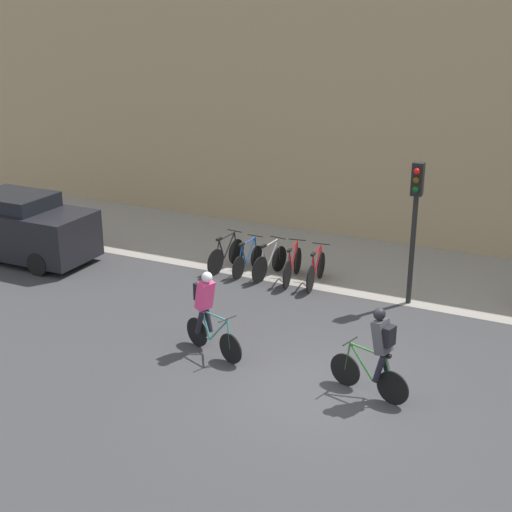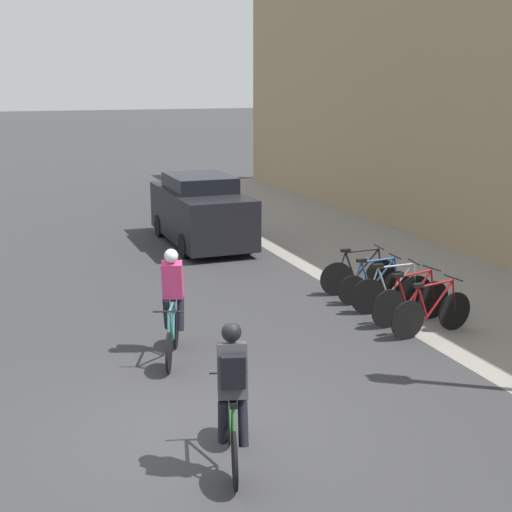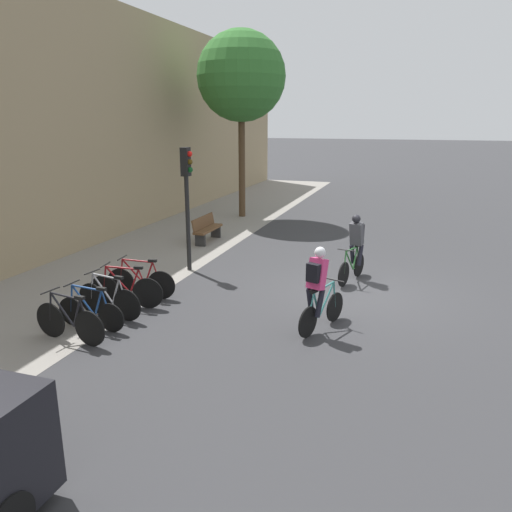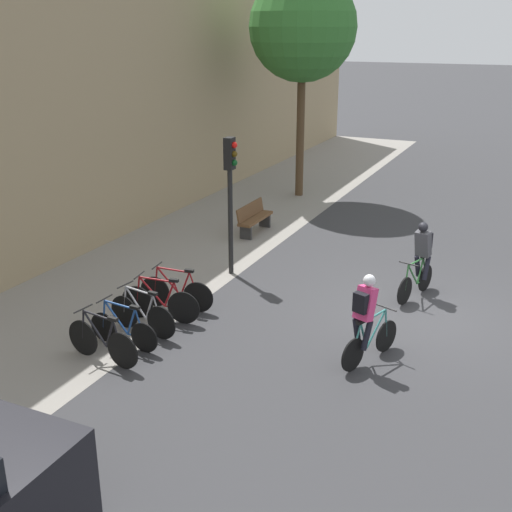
% 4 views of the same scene
% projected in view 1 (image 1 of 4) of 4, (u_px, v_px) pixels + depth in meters
% --- Properties ---
extents(ground, '(200.00, 200.00, 0.00)m').
position_uv_depth(ground, '(320.00, 389.00, 13.23)').
color(ground, '#333335').
extents(kerb_strip, '(44.00, 4.50, 0.01)m').
position_uv_depth(kerb_strip, '(412.00, 272.00, 18.95)').
color(kerb_strip, gray).
rests_on(kerb_strip, ground).
extents(building_facade, '(44.00, 0.60, 8.03)m').
position_uv_depth(building_facade, '(446.00, 108.00, 19.76)').
color(building_facade, '#9E8966').
rests_on(building_facade, ground).
extents(cyclist_pink, '(1.58, 0.68, 1.75)m').
position_uv_depth(cyclist_pink, '(207.00, 309.00, 14.36)').
color(cyclist_pink, black).
rests_on(cyclist_pink, ground).
extents(cyclist_grey, '(1.61, 0.60, 1.76)m').
position_uv_depth(cyclist_grey, '(378.00, 351.00, 12.65)').
color(cyclist_grey, black).
rests_on(cyclist_grey, ground).
extents(parked_bike_0, '(0.46, 1.68, 0.99)m').
position_uv_depth(parked_bike_0, '(226.00, 255.00, 19.06)').
color(parked_bike_0, black).
rests_on(parked_bike_0, ground).
extents(parked_bike_1, '(0.46, 1.59, 0.94)m').
position_uv_depth(parked_bike_1, '(248.00, 259.00, 18.80)').
color(parked_bike_1, black).
rests_on(parked_bike_1, ground).
extents(parked_bike_2, '(0.46, 1.65, 0.98)m').
position_uv_depth(parked_bike_2, '(270.00, 262.00, 18.53)').
color(parked_bike_2, black).
rests_on(parked_bike_2, ground).
extents(parked_bike_3, '(0.46, 1.75, 0.99)m').
position_uv_depth(parked_bike_3, '(293.00, 266.00, 18.26)').
color(parked_bike_3, black).
rests_on(parked_bike_3, ground).
extents(parked_bike_4, '(0.46, 1.71, 0.98)m').
position_uv_depth(parked_bike_4, '(316.00, 270.00, 17.99)').
color(parked_bike_4, black).
rests_on(parked_bike_4, ground).
extents(traffic_light_pole, '(0.26, 0.30, 3.41)m').
position_uv_depth(traffic_light_pole, '(415.00, 207.00, 16.24)').
color(traffic_light_pole, black).
rests_on(traffic_light_pole, ground).
extents(parked_car, '(4.30, 1.84, 1.85)m').
position_uv_depth(parked_car, '(19.00, 228.00, 19.73)').
color(parked_car, black).
rests_on(parked_car, ground).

